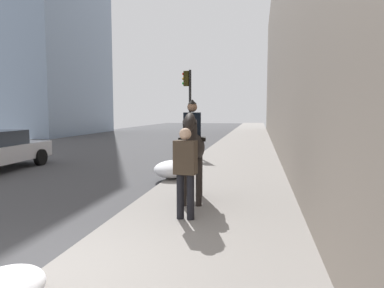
# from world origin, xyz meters

# --- Properties ---
(mounted_horse_near) EXTENTS (2.15, 0.77, 2.27)m
(mounted_horse_near) POSITION_xyz_m (3.94, -1.26, 1.37)
(mounted_horse_near) COLOR black
(mounted_horse_near) RESTS_ON sidewalk_slab
(pedestrian_greeting) EXTENTS (0.30, 0.42, 1.70)m
(pedestrian_greeting) POSITION_xyz_m (2.66, -1.38, 1.10)
(pedestrian_greeting) COLOR black
(pedestrian_greeting) RESTS_ON sidewalk_slab
(traffic_light_near_curb) EXTENTS (0.20, 0.44, 4.07)m
(traffic_light_near_curb) POSITION_xyz_m (12.62, 0.59, 2.71)
(traffic_light_near_curb) COLOR black
(traffic_light_near_curb) RESTS_ON ground
(snow_pile_far) EXTENTS (1.47, 1.13, 0.51)m
(snow_pile_far) POSITION_xyz_m (6.62, -0.15, 0.37)
(snow_pile_far) COLOR white
(snow_pile_far) RESTS_ON sidewalk_slab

